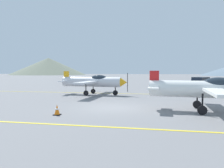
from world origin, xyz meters
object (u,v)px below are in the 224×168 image
Objects in this scene: airplane_mid at (94,81)px; traffic_cone_front at (57,110)px; airplane_near at (208,89)px; car_sedan at (201,82)px.

airplane_mid reaches higher than traffic_cone_front.
traffic_cone_front is (0.66, -9.87, -1.09)m from airplane_mid.
airplane_mid is at bearing 140.75° from airplane_near.
airplane_near reaches higher than car_sedan.
airplane_mid is 1.85× the size of car_sedan.
traffic_cone_front is (-12.51, -20.89, -0.56)m from car_sedan.
airplane_near is 11.73m from airplane_mid.
airplane_mid is 9.95m from traffic_cone_front.
airplane_near is 8.84m from traffic_cone_front.
traffic_cone_front is (-8.42, -2.44, -1.09)m from airplane_near.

